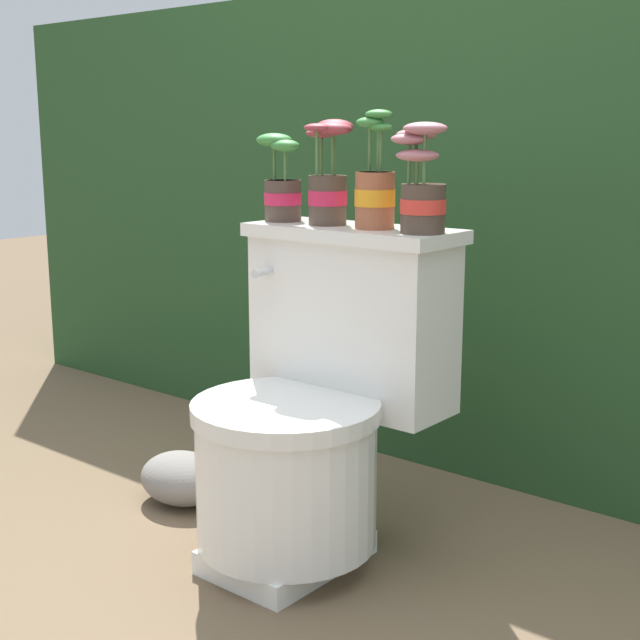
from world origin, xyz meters
TOP-DOWN VIEW (x-y plane):
  - ground_plane at (0.00, 0.00)m, footprint 12.00×12.00m
  - hedge_backdrop at (0.00, 1.10)m, footprint 3.91×0.79m
  - toilet at (-0.07, 0.11)m, footprint 0.50×0.54m
  - potted_plant_left at (-0.27, 0.23)m, footprint 0.13×0.09m
  - potted_plant_midleft at (-0.13, 0.24)m, footprint 0.13×0.11m
  - potted_plant_middle at (-0.00, 0.24)m, footprint 0.10×0.09m
  - potted_plant_midright at (0.13, 0.22)m, footprint 0.13×0.10m
  - garden_stone at (-0.49, 0.09)m, footprint 0.24×0.19m

SIDE VIEW (x-z plane):
  - ground_plane at x=0.00m, z-range 0.00..0.00m
  - garden_stone at x=-0.49m, z-range 0.00..0.13m
  - toilet at x=-0.07m, z-range -0.03..0.69m
  - hedge_backdrop at x=0.00m, z-range 0.00..1.33m
  - potted_plant_left at x=-0.27m, z-range 0.71..0.91m
  - potted_plant_middle at x=0.00m, z-range 0.69..0.94m
  - potted_plant_midright at x=0.13m, z-range 0.71..0.94m
  - potted_plant_midleft at x=-0.13m, z-range 0.72..0.96m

